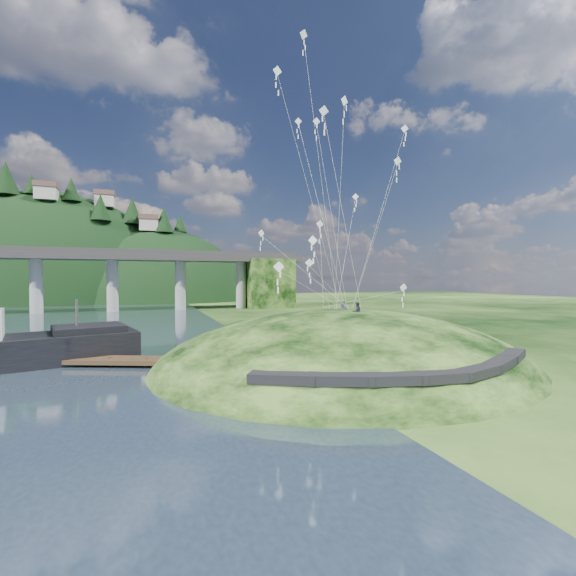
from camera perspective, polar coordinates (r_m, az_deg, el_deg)
name	(u,v)px	position (r m, az deg, el deg)	size (l,w,h in m)	color
ground	(268,376)	(32.02, -3.05, -12.96)	(320.00, 320.00, 0.00)	black
grass_hill	(343,380)	(37.22, 8.16, -13.29)	(36.00, 32.00, 13.00)	black
footpath	(424,370)	(26.60, 19.56, -11.42)	(22.29, 5.84, 0.83)	black
bridge	(64,270)	(101.16, -30.21, 2.26)	(160.00, 11.00, 15.00)	#2D2B2B
far_ridge	(38,323)	(156.37, -33.07, -4.41)	(153.00, 70.00, 94.50)	black
wooden_dock	(146,361)	(37.70, -20.26, -10.06)	(15.52, 8.43, 1.13)	#352415
kite_flyers	(353,302)	(35.87, 9.56, -2.01)	(1.11, 3.72, 1.71)	#242531
kite_swarm	(331,179)	(35.30, 6.33, 15.74)	(16.43, 12.86, 21.16)	white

